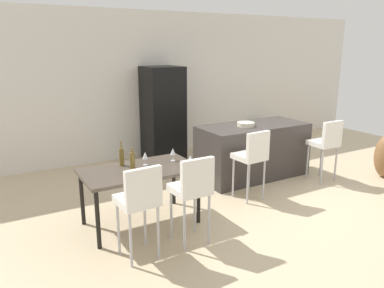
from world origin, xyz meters
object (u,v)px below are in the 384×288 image
(bar_chair_middle, at_px, (326,141))
(dining_chair_near, at_px, (139,198))
(bar_chair_left, at_px, (252,154))
(wine_glass_middle, at_px, (173,152))
(dining_table, at_px, (140,174))
(potted_plant, at_px, (267,128))
(wine_bottle_inner, at_px, (122,156))
(refrigerator, at_px, (163,113))
(fruit_bowl, at_px, (246,124))
(wine_glass_left, at_px, (145,156))
(wine_glass_far, at_px, (190,159))
(wine_bottle_right, at_px, (132,162))
(dining_chair_far, at_px, (193,187))
(kitchen_island, at_px, (253,151))

(bar_chair_middle, bearing_deg, dining_chair_near, -169.25)
(bar_chair_left, bearing_deg, wine_glass_middle, 171.49)
(dining_table, distance_m, potted_plant, 4.94)
(wine_bottle_inner, xyz_separation_m, refrigerator, (1.67, 2.27, 0.06))
(bar_chair_middle, xyz_separation_m, fruit_bowl, (-1.08, 0.77, 0.26))
(wine_glass_left, relative_size, wine_glass_far, 1.00)
(dining_chair_near, xyz_separation_m, wine_glass_left, (0.44, 0.87, 0.17))
(wine_bottle_inner, xyz_separation_m, wine_glass_left, (0.27, -0.13, 0.00))
(dining_chair_near, xyz_separation_m, wine_bottle_right, (0.21, 0.71, 0.17))
(wine_glass_far, bearing_deg, dining_chair_far, -116.78)
(dining_chair_far, bearing_deg, bar_chair_middle, 13.00)
(refrigerator, relative_size, fruit_bowl, 6.38)
(wine_glass_left, bearing_deg, wine_glass_middle, -1.65)
(bar_chair_left, xyz_separation_m, wine_glass_left, (-1.59, 0.19, 0.17))
(wine_glass_middle, height_order, fruit_bowl, fruit_bowl)
(wine_glass_left, height_order, fruit_bowl, fruit_bowl)
(wine_glass_left, xyz_separation_m, fruit_bowl, (2.07, 0.58, 0.09))
(wine_bottle_right, xyz_separation_m, wine_glass_far, (0.66, -0.26, 0.00))
(wine_glass_far, height_order, fruit_bowl, fruit_bowl)
(bar_chair_left, height_order, bar_chair_middle, same)
(bar_chair_middle, distance_m, dining_chair_near, 3.65)
(wine_glass_middle, height_order, wine_glass_far, same)
(dining_chair_near, relative_size, wine_bottle_inner, 3.27)
(fruit_bowl, bearing_deg, wine_bottle_inner, -168.96)
(kitchen_island, height_order, dining_chair_near, dining_chair_near)
(wine_bottle_right, relative_size, wine_bottle_inner, 0.94)
(bar_chair_left, xyz_separation_m, dining_table, (-1.72, 0.09, -0.03))
(dining_chair_near, distance_m, potted_plant, 5.63)
(refrigerator, bearing_deg, wine_bottle_inner, -126.45)
(fruit_bowl, bearing_deg, refrigerator, 110.00)
(kitchen_island, relative_size, wine_glass_middle, 10.92)
(dining_table, bearing_deg, wine_bottle_right, -153.80)
(wine_glass_far, bearing_deg, bar_chair_middle, 4.69)
(refrigerator, bearing_deg, wine_glass_far, -109.20)
(wine_bottle_inner, bearing_deg, bar_chair_left, -9.70)
(kitchen_island, distance_m, dining_chair_near, 3.10)
(wine_glass_left, distance_m, refrigerator, 2.78)
(bar_chair_left, height_order, wine_glass_left, bar_chair_left)
(bar_chair_left, relative_size, wine_glass_far, 6.03)
(dining_table, height_order, potted_plant, dining_table)
(wine_bottle_right, xyz_separation_m, refrigerator, (1.64, 2.55, 0.06))
(dining_chair_near, relative_size, wine_glass_left, 6.03)
(dining_chair_near, relative_size, refrigerator, 0.57)
(dining_table, xyz_separation_m, wine_bottle_inner, (-0.14, 0.23, 0.19))
(dining_chair_far, height_order, wine_bottle_right, dining_chair_far)
(wine_bottle_right, distance_m, wine_glass_far, 0.71)
(bar_chair_left, distance_m, wine_glass_far, 1.20)
(dining_table, bearing_deg, dining_chair_far, -67.31)
(kitchen_island, distance_m, wine_bottle_right, 2.64)
(dining_chair_far, height_order, wine_glass_left, dining_chair_far)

